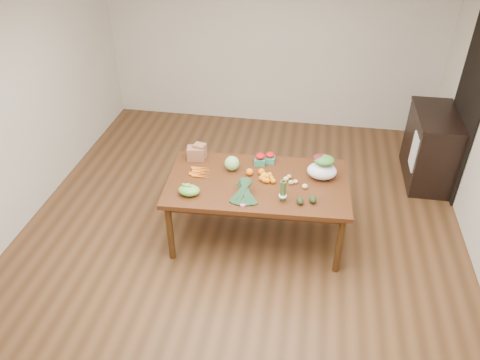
% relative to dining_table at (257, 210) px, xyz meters
% --- Properties ---
extents(floor, '(6.00, 6.00, 0.00)m').
position_rel_dining_table_xyz_m(floor, '(-0.18, -0.16, -0.38)').
color(floor, brown).
rests_on(floor, ground).
extents(room_walls, '(5.02, 6.02, 2.70)m').
position_rel_dining_table_xyz_m(room_walls, '(-0.18, -0.16, 0.97)').
color(room_walls, beige).
rests_on(room_walls, floor).
extents(dining_table, '(1.94, 1.15, 0.75)m').
position_rel_dining_table_xyz_m(dining_table, '(0.00, 0.00, 0.00)').
color(dining_table, '#452210').
rests_on(dining_table, floor).
extents(doorway_dark, '(0.02, 1.00, 2.10)m').
position_rel_dining_table_xyz_m(doorway_dark, '(2.30, 1.44, 0.68)').
color(doorway_dark, black).
rests_on(doorway_dark, floor).
extents(cabinet, '(0.52, 1.02, 0.94)m').
position_rel_dining_table_xyz_m(cabinet, '(2.04, 1.53, 0.10)').
color(cabinet, black).
rests_on(cabinet, floor).
extents(dish_towel, '(0.02, 0.28, 0.45)m').
position_rel_dining_table_xyz_m(dish_towel, '(1.78, 1.24, 0.18)').
color(dish_towel, white).
rests_on(dish_towel, cabinet).
extents(paper_bag, '(0.26, 0.22, 0.18)m').
position_rel_dining_table_xyz_m(paper_bag, '(-0.74, 0.33, 0.46)').
color(paper_bag, '#8D593F').
rests_on(paper_bag, dining_table).
extents(cabbage, '(0.16, 0.16, 0.16)m').
position_rel_dining_table_xyz_m(cabbage, '(-0.31, 0.18, 0.46)').
color(cabbage, '#83B166').
rests_on(cabbage, dining_table).
extents(strawberry_basket_a, '(0.12, 0.12, 0.11)m').
position_rel_dining_table_xyz_m(strawberry_basket_a, '(-0.02, 0.34, 0.43)').
color(strawberry_basket_a, red).
rests_on(strawberry_basket_a, dining_table).
extents(strawberry_basket_b, '(0.11, 0.11, 0.10)m').
position_rel_dining_table_xyz_m(strawberry_basket_b, '(0.08, 0.40, 0.42)').
color(strawberry_basket_b, red).
rests_on(strawberry_basket_b, dining_table).
extents(orange_a, '(0.08, 0.08, 0.08)m').
position_rel_dining_table_xyz_m(orange_a, '(-0.10, 0.11, 0.41)').
color(orange_a, orange).
rests_on(orange_a, dining_table).
extents(orange_b, '(0.07, 0.07, 0.07)m').
position_rel_dining_table_xyz_m(orange_b, '(0.02, 0.13, 0.41)').
color(orange_b, '#E7510E').
rests_on(orange_b, dining_table).
extents(orange_c, '(0.08, 0.08, 0.08)m').
position_rel_dining_table_xyz_m(orange_c, '(0.06, 0.05, 0.42)').
color(orange_c, '#FFA50F').
rests_on(orange_c, dining_table).
extents(mandarin_cluster, '(0.19, 0.19, 0.09)m').
position_rel_dining_table_xyz_m(mandarin_cluster, '(0.09, 0.03, 0.42)').
color(mandarin_cluster, orange).
rests_on(mandarin_cluster, dining_table).
extents(carrots, '(0.23, 0.23, 0.03)m').
position_rel_dining_table_xyz_m(carrots, '(-0.63, 0.05, 0.39)').
color(carrots, orange).
rests_on(carrots, dining_table).
extents(snap_pea_bag, '(0.22, 0.17, 0.10)m').
position_rel_dining_table_xyz_m(snap_pea_bag, '(-0.65, -0.34, 0.42)').
color(snap_pea_bag, '#71AC3A').
rests_on(snap_pea_bag, dining_table).
extents(kale_bunch, '(0.34, 0.42, 0.16)m').
position_rel_dining_table_xyz_m(kale_bunch, '(-0.09, -0.34, 0.45)').
color(kale_bunch, black).
rests_on(kale_bunch, dining_table).
extents(asparagus_bundle, '(0.09, 0.12, 0.26)m').
position_rel_dining_table_xyz_m(asparagus_bundle, '(0.29, -0.29, 0.50)').
color(asparagus_bundle, '#486D32').
rests_on(asparagus_bundle, dining_table).
extents(potato_a, '(0.06, 0.05, 0.05)m').
position_rel_dining_table_xyz_m(potato_a, '(0.29, 0.06, 0.40)').
color(potato_a, '#D6C37B').
rests_on(potato_a, dining_table).
extents(potato_b, '(0.06, 0.05, 0.05)m').
position_rel_dining_table_xyz_m(potato_b, '(0.35, 0.01, 0.40)').
color(potato_b, tan).
rests_on(potato_b, dining_table).
extents(potato_c, '(0.05, 0.05, 0.04)m').
position_rel_dining_table_xyz_m(potato_c, '(0.39, 0.03, 0.40)').
color(potato_c, '#D8B67C').
rests_on(potato_c, dining_table).
extents(potato_d, '(0.05, 0.05, 0.04)m').
position_rel_dining_table_xyz_m(potato_d, '(0.32, 0.11, 0.40)').
color(potato_d, tan).
rests_on(potato_d, dining_table).
extents(potato_e, '(0.06, 0.05, 0.05)m').
position_rel_dining_table_xyz_m(potato_e, '(0.49, -0.04, 0.40)').
color(potato_e, '#D8CA7D').
rests_on(potato_e, dining_table).
extents(avocado_a, '(0.09, 0.11, 0.07)m').
position_rel_dining_table_xyz_m(avocado_a, '(0.46, -0.30, 0.41)').
color(avocado_a, black).
rests_on(avocado_a, dining_table).
extents(avocado_b, '(0.10, 0.12, 0.07)m').
position_rel_dining_table_xyz_m(avocado_b, '(0.58, -0.26, 0.41)').
color(avocado_b, black).
rests_on(avocado_b, dining_table).
extents(salad_bag, '(0.32, 0.25, 0.24)m').
position_rel_dining_table_xyz_m(salad_bag, '(0.65, 0.18, 0.50)').
color(salad_bag, white).
rests_on(salad_bag, dining_table).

